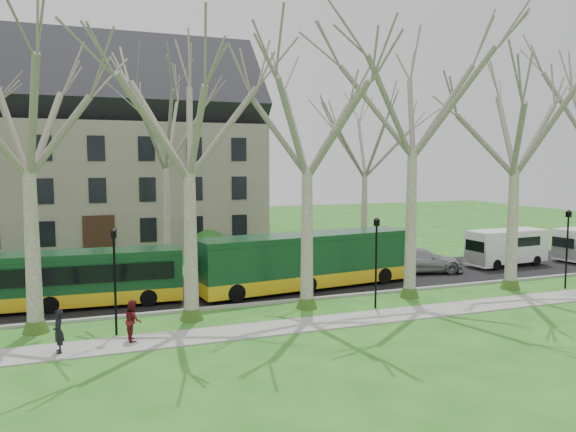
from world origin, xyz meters
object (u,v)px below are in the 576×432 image
Objects in this scene: sedan at (420,260)px; bus_follow at (307,260)px; bus_lead at (64,279)px; van_a at (506,248)px; pedestrian_a at (58,331)px; pedestrian_b at (133,320)px.

bus_follow is at bearing 115.36° from sedan.
bus_lead is 27.71m from van_a.
pedestrian_a is (-27.73, -8.14, -0.41)m from van_a.
bus_follow is 11.68m from pedestrian_b.
bus_follow is 14.26m from pedestrian_a.
van_a is at bearing -76.13° from sedan.
van_a is 26.18m from pedestrian_b.
pedestrian_a is at bearing 96.92° from pedestrian_b.
sedan is 3.33× the size of pedestrian_a.
bus_lead is at bearing 171.86° from pedestrian_a.
bus_lead reaches higher than pedestrian_b.
bus_follow is at bearing 1.52° from bus_lead.
bus_lead reaches higher than van_a.
pedestrian_a is at bearing -167.61° from van_a.
pedestrian_a is (-0.05, -6.88, -0.58)m from bus_lead.
van_a is 28.90m from pedestrian_a.
bus_follow reaches higher than sedan.
sedan is at bearing -70.79° from pedestrian_b.
pedestrian_b is (-25.04, -7.64, -0.41)m from van_a.
bus_follow reaches higher than pedestrian_a.
bus_follow is 15.21m from van_a.
pedestrian_b is (-9.91, -6.13, -0.76)m from bus_follow.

